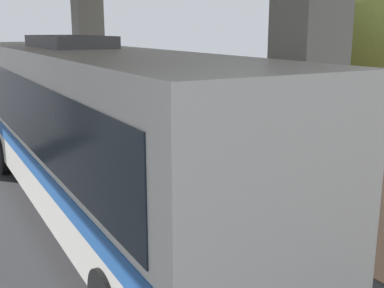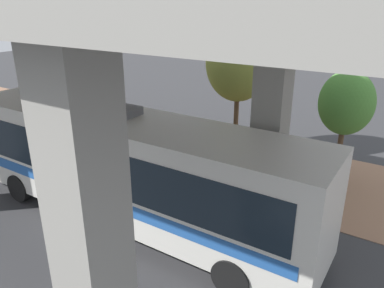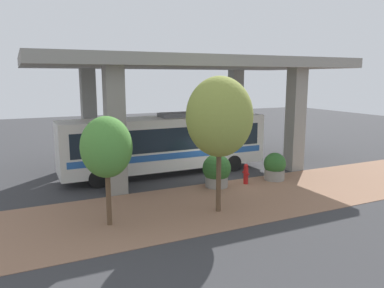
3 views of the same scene
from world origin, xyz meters
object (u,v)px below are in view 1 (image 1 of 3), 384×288
bus (89,121)px  planter_middle (208,141)px  planter_front (158,122)px  street_tree_far (353,16)px  fire_hydrant (185,138)px

bus → planter_middle: size_ratio=6.94×
bus → planter_front: 6.48m
bus → planter_front: bearing=-127.7°
bus → street_tree_far: (-6.94, 0.31, 2.14)m
planter_front → planter_middle: size_ratio=0.89×
bus → planter_middle: 4.09m
bus → street_tree_far: bearing=177.5°
planter_middle → street_tree_far: street_tree_far is taller
bus → planter_middle: bearing=-158.9°
bus → fire_hydrant: (-3.90, -3.11, -1.41)m
bus → street_tree_far: street_tree_far is taller
bus → planter_middle: bus is taller
street_tree_far → planter_front: bearing=-60.3°
planter_front → bus: bearing=52.3°
bus → planter_middle: (-3.67, -1.42, -1.11)m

